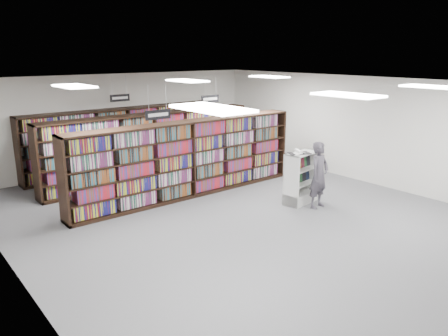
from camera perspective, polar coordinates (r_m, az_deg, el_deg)
floor at (r=10.80m, az=1.55°, el=-6.21°), size 12.00×12.00×0.00m
ceiling at (r=10.09m, az=1.68°, el=10.99°), size 10.00×12.00×0.10m
wall_back at (r=15.31m, az=-13.18°, el=5.93°), size 10.00×0.10×3.20m
wall_left at (r=8.14m, az=-26.31°, el=-3.04°), size 0.10×12.00×3.20m
wall_right at (r=14.04m, az=17.40°, el=4.85°), size 0.10×12.00×3.20m
bookshelf_row_near at (r=12.00m, az=-4.61°, el=1.18°), size 7.00×0.60×2.10m
bookshelf_row_mid at (r=13.66m, az=-9.36°, el=2.73°), size 7.00×0.60×2.10m
bookshelf_row_far at (r=15.14m, az=-12.56°, el=3.75°), size 7.00×0.60×2.10m
aisle_sign_left at (r=10.11m, az=-8.62°, el=7.02°), size 0.65×0.02×0.80m
aisle_sign_right at (r=13.42m, az=-1.83°, el=9.10°), size 0.65×0.02×0.80m
aisle_sign_center at (r=14.09m, az=-13.44°, el=8.99°), size 0.65×0.02×0.80m
troffer_front_left at (r=5.90m, az=-1.59°, el=7.77°), size 0.60×1.20×0.04m
troffer_front_center at (r=8.06m, az=15.85°, el=9.16°), size 0.60×1.20×0.04m
troffer_front_right at (r=10.64m, az=25.45°, el=9.56°), size 0.60×1.20×0.04m
troffer_back_left at (r=10.31m, az=-18.97°, el=10.06°), size 0.60×1.20×0.04m
troffer_back_center at (r=11.69m, az=-4.83°, el=11.29°), size 0.60×1.20×0.04m
troffer_back_right at (r=13.59m, az=5.92°, el=11.77°), size 0.60×1.20×0.04m
endcap_display at (r=11.74m, az=9.85°, el=-2.22°), size 1.03×0.62×1.37m
open_book at (r=11.37m, az=9.78°, el=2.04°), size 0.63×0.50×0.12m
shopper at (r=11.36m, az=12.31°, el=-0.92°), size 0.67×0.48×1.72m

